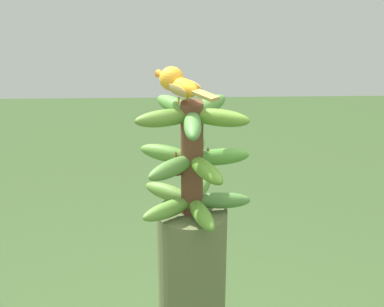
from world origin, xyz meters
TOP-DOWN VIEW (x-y plane):
  - banana_bunch at (0.00, -0.00)m, footprint 0.29×0.30m
  - perched_bird at (0.03, -0.01)m, footprint 0.15×0.18m

SIDE VIEW (x-z plane):
  - banana_bunch at x=0.00m, z-range 1.18..1.48m
  - perched_bird at x=0.03m, z-range 1.48..1.56m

